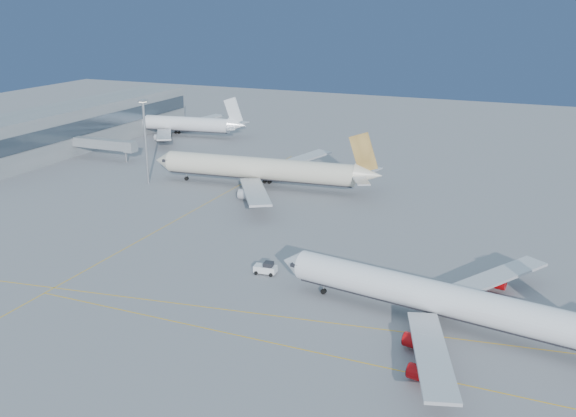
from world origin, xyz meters
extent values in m
plane|color=slate|center=(0.00, 0.00, 0.00)|extent=(500.00, 500.00, 0.00)
cube|color=gray|center=(-115.00, 85.00, 7.50)|extent=(18.00, 110.00, 15.00)
cube|color=#3F4C59|center=(-105.80, 85.00, 9.00)|extent=(0.40, 107.80, 5.00)
cube|color=gray|center=(-95.00, 72.00, 5.20)|extent=(22.00, 3.00, 3.00)
cylinder|color=gray|center=(-86.00, 72.00, 2.60)|extent=(0.70, 0.70, 5.20)
cube|color=gray|center=(-84.00, 72.00, 5.20)|extent=(3.20, 3.60, 3.40)
cube|color=#E2A80C|center=(5.00, -14.00, 0.01)|extent=(90.00, 0.18, 0.02)
cube|color=#E2A80C|center=(0.00, -6.00, 0.01)|extent=(118.86, 16.88, 0.02)
cube|color=#E2A80C|center=(-40.00, 30.00, 0.01)|extent=(0.18, 140.00, 0.02)
cylinder|color=white|center=(26.08, 2.03, 4.63)|extent=(50.04, 12.82, 5.16)
cone|color=white|center=(-0.47, 6.20, 4.63)|extent=(4.76, 5.72, 5.16)
cube|color=black|center=(1.20, 5.94, 5.16)|extent=(2.17, 5.07, 0.62)
cube|color=#B7B7BC|center=(28.30, -12.95, 3.21)|extent=(11.96, 26.02, 0.49)
cube|color=#B7B7BC|center=(32.78, 15.61, 3.21)|extent=(18.53, 23.79, 0.49)
cylinder|color=gray|center=(5.90, 5.20, 1.51)|extent=(0.21, 0.21, 2.05)
cylinder|color=black|center=(5.90, 5.20, 0.49)|extent=(1.06, 0.77, 0.98)
cylinder|color=gray|center=(26.40, -1.71, 1.51)|extent=(0.28, 0.28, 2.05)
cylinder|color=black|center=(26.40, -1.71, 0.49)|extent=(1.09, 0.94, 0.98)
cylinder|color=gray|center=(27.53, 5.50, 1.51)|extent=(0.28, 0.28, 2.05)
cylinder|color=black|center=(27.53, 5.50, 0.49)|extent=(1.09, 0.94, 0.98)
cylinder|color=#A6070A|center=(25.47, -7.80, 1.54)|extent=(4.57, 2.86, 2.22)
cylinder|color=#A6070A|center=(28.00, -16.03, 1.54)|extent=(4.57, 2.86, 2.22)
cylinder|color=#A6070A|center=(28.51, 11.58, 1.54)|extent=(4.57, 2.86, 2.22)
cylinder|color=#A6070A|center=(33.44, 18.64, 1.54)|extent=(4.57, 2.86, 2.22)
cylinder|color=beige|center=(-34.24, 62.59, 5.38)|extent=(54.62, 10.94, 5.95)
cone|color=beige|center=(-63.56, 59.87, 5.38)|extent=(5.23, 6.36, 5.95)
cone|color=beige|center=(-3.57, 65.44, 6.00)|extent=(7.80, 6.31, 5.65)
cube|color=black|center=(-61.59, 60.06, 6.00)|extent=(2.19, 5.78, 0.73)
cube|color=#B7B7BC|center=(-27.70, 46.72, 3.74)|extent=(19.79, 27.78, 0.57)
cube|color=#B7B7BC|center=(-30.73, 79.39, 3.74)|extent=(15.37, 29.25, 0.57)
cube|color=gold|center=(-5.13, 65.29, 11.83)|extent=(8.04, 1.21, 11.05)
cylinder|color=gray|center=(-56.41, 60.54, 1.78)|extent=(0.25, 0.25, 2.40)
cylinder|color=black|center=(-56.41, 60.54, 0.57)|extent=(1.21, 0.83, 1.15)
cylinder|color=gray|center=(-32.81, 58.48, 1.78)|extent=(0.33, 0.33, 2.40)
cylinder|color=black|center=(-32.81, 58.48, 0.57)|extent=(1.23, 1.04, 1.15)
cylinder|color=gray|center=(-33.59, 66.90, 1.78)|extent=(0.33, 0.33, 2.40)
cylinder|color=black|center=(-33.59, 66.90, 0.57)|extent=(1.23, 1.04, 1.15)
cylinder|color=#B7B7BC|center=(-30.95, 49.36, 1.78)|extent=(5.23, 3.06, 2.61)
cylinder|color=#B7B7BC|center=(-33.44, 76.21, 1.78)|extent=(5.23, 3.06, 2.61)
cylinder|color=white|center=(-96.13, 113.78, 4.88)|extent=(48.11, 11.49, 5.36)
cone|color=white|center=(-121.92, 110.42, 4.88)|extent=(4.96, 5.87, 5.36)
cone|color=white|center=(-69.10, 117.30, 5.45)|extent=(7.30, 5.91, 5.09)
cube|color=black|center=(-120.12, 110.65, 5.45)|extent=(2.18, 5.24, 0.67)
cube|color=#B7B7BC|center=(-89.90, 99.95, 3.40)|extent=(18.34, 24.26, 0.53)
cube|color=#B7B7BC|center=(-93.66, 128.74, 3.40)|extent=(12.89, 26.04, 0.53)
cube|color=silver|center=(-70.52, 117.12, 10.76)|extent=(7.35, 1.38, 10.12)
cylinder|color=gray|center=(-115.57, 111.24, 1.63)|extent=(0.23, 0.23, 2.20)
cylinder|color=black|center=(-115.57, 111.24, 0.53)|extent=(1.13, 0.80, 1.05)
cylinder|color=gray|center=(-94.68, 110.11, 1.63)|extent=(0.31, 0.31, 2.20)
cylinder|color=black|center=(-94.68, 110.11, 0.53)|extent=(1.15, 0.99, 1.05)
cylinder|color=gray|center=(-95.67, 117.70, 1.63)|extent=(0.31, 0.31, 2.20)
cylinder|color=black|center=(-95.67, 117.70, 0.53)|extent=(1.15, 0.99, 1.05)
cylinder|color=#B7B7BC|center=(-92.91, 102.16, 1.61)|extent=(4.86, 2.96, 2.39)
cylinder|color=#B7B7BC|center=(-95.99, 125.83, 1.61)|extent=(4.86, 2.96, 2.39)
cube|color=white|center=(-7.37, 9.20, 0.96)|extent=(4.43, 2.52, 1.28)
cube|color=black|center=(-6.74, 9.27, 1.91)|extent=(1.86, 1.96, 0.96)
cylinder|color=black|center=(-8.75, 7.95, 0.37)|extent=(0.78, 0.44, 0.74)
cylinder|color=black|center=(-8.96, 10.17, 0.37)|extent=(0.78, 0.44, 0.74)
cylinder|color=black|center=(-5.78, 8.24, 0.37)|extent=(0.78, 0.44, 0.74)
cylinder|color=black|center=(-6.00, 10.46, 0.37)|extent=(0.78, 0.44, 0.74)
cylinder|color=gray|center=(-64.77, 53.61, 11.66)|extent=(0.65, 0.65, 23.33)
cube|color=gray|center=(-64.77, 53.61, 23.52)|extent=(2.05, 2.05, 0.47)
cube|color=white|center=(-64.77, 53.61, 23.14)|extent=(1.49, 1.49, 0.23)
camera|label=1|loc=(40.59, -92.61, 49.72)|focal=40.00mm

